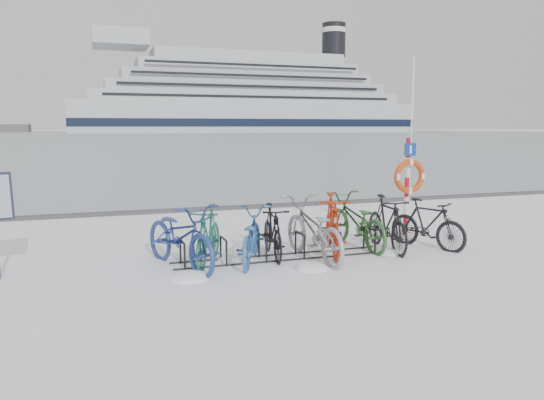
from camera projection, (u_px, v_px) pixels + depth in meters
The scene contains 16 objects.
ground at pixel (281, 258), 9.66m from camera, with size 900.00×900.00×0.00m, color white.
ice_sheet at pixel (103, 135), 155.08m from camera, with size 400.00×298.00×0.02m, color #A1ACB6.
quay_edge at pixel (212, 209), 15.19m from camera, with size 400.00×0.25×0.10m, color #3F3F42.
bike_rack at pixel (281, 249), 9.63m from camera, with size 4.00×0.48×0.46m.
lifebuoy_station at pixel (409, 177), 11.51m from camera, with size 0.75×0.22×3.89m.
cruise_ferry at pixel (246, 102), 214.12m from camera, with size 138.07×26.04×45.37m.
bike_0 at pixel (180, 234), 8.96m from camera, with size 0.77×2.22×1.17m, color navy.
bike_1 at pixel (208, 234), 9.23m from camera, with size 0.50×1.76×1.06m, color #175E50.
bike_2 at pixel (250, 234), 9.36m from camera, with size 0.65×1.87×0.98m, color #3163A7.
bike_3 at pixel (272, 230), 9.73m from camera, with size 0.47×1.67×1.00m, color black.
bike_4 at pixel (313, 227), 9.57m from camera, with size 0.76×2.19×1.15m, color #95969C.
bike_5 at pixel (332, 223), 9.97m from camera, with size 0.55×1.93×1.16m, color #AB260E.
bike_6 at pixel (356, 220), 10.51m from camera, with size 0.73×2.10×1.10m, color #275828.
bike_7 at pixel (387, 222), 10.29m from camera, with size 0.51×1.82×1.09m, color black.
bike_8 at pixel (427, 223), 10.46m from camera, with size 0.47×1.67×1.01m, color black.
snow_drifts at pixel (293, 261), 9.44m from camera, with size 5.38×2.04×0.22m.
Camera 1 is at (-3.18, -8.87, 2.38)m, focal length 35.00 mm.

